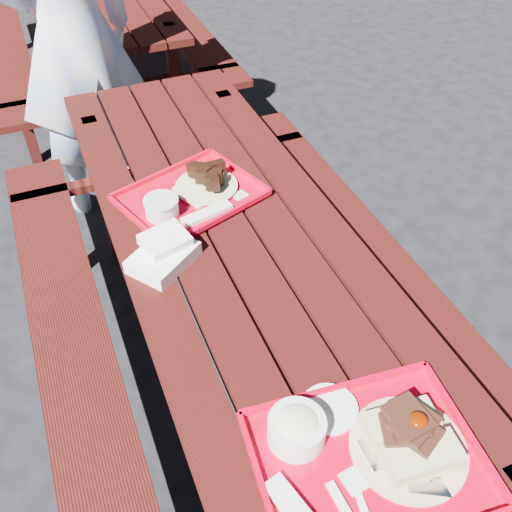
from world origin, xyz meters
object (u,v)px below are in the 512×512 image
at_px(near_tray, 364,446).
at_px(person, 71,36).
at_px(picnic_table_far, 89,8).
at_px(picnic_table_near, 239,284).
at_px(far_tray, 190,196).

bearing_deg(near_tray, person, 96.60).
relative_size(picnic_table_far, near_tray, 4.47).
xyz_separation_m(picnic_table_near, picnic_table_far, (0.00, 2.80, 0.00)).
bearing_deg(person, picnic_table_near, 83.79).
height_order(picnic_table_far, person, person).
height_order(picnic_table_near, near_tray, near_tray).
bearing_deg(picnic_table_far, near_tray, -90.00).
relative_size(picnic_table_near, person, 1.32).
relative_size(picnic_table_near, near_tray, 4.47).
distance_m(picnic_table_far, near_tray, 3.59).
xyz_separation_m(picnic_table_near, person, (-0.26, 1.45, 0.35)).
height_order(picnic_table_near, far_tray, far_tray).
height_order(near_tray, person, person).
xyz_separation_m(picnic_table_far, near_tray, (-0.00, -3.58, 0.23)).
distance_m(picnic_table_near, picnic_table_far, 2.80).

